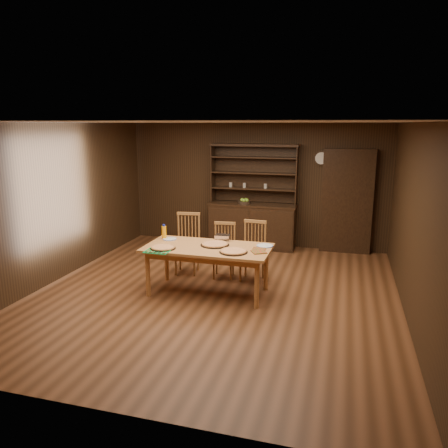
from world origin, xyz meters
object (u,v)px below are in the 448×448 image
(chair_left, at_px, (188,241))
(chair_right, at_px, (253,249))
(china_hutch, at_px, (253,220))
(dining_table, at_px, (208,252))
(chair_center, at_px, (224,248))
(juice_bottle, at_px, (164,232))

(chair_left, xyz_separation_m, chair_right, (1.20, -0.06, -0.03))
(chair_left, height_order, chair_right, chair_left)
(china_hutch, bearing_deg, dining_table, -92.32)
(china_hutch, bearing_deg, chair_left, -112.26)
(dining_table, bearing_deg, china_hutch, 87.68)
(china_hutch, distance_m, chair_center, 1.94)
(chair_left, height_order, juice_bottle, chair_left)
(dining_table, distance_m, juice_bottle, 0.89)
(china_hutch, height_order, chair_right, china_hutch)
(chair_right, bearing_deg, dining_table, -118.79)
(china_hutch, bearing_deg, chair_right, -77.55)
(dining_table, height_order, juice_bottle, juice_bottle)
(china_hutch, relative_size, juice_bottle, 9.13)
(dining_table, xyz_separation_m, chair_right, (0.54, 0.82, -0.14))
(chair_center, bearing_deg, chair_right, -6.72)
(juice_bottle, bearing_deg, chair_left, 74.57)
(china_hutch, distance_m, juice_bottle, 2.68)
(chair_left, relative_size, chair_center, 1.12)
(china_hutch, xyz_separation_m, dining_table, (-0.11, -2.76, 0.07))
(chair_center, bearing_deg, china_hutch, 81.11)
(chair_left, height_order, chair_center, chair_left)
(chair_right, bearing_deg, china_hutch, 106.89)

